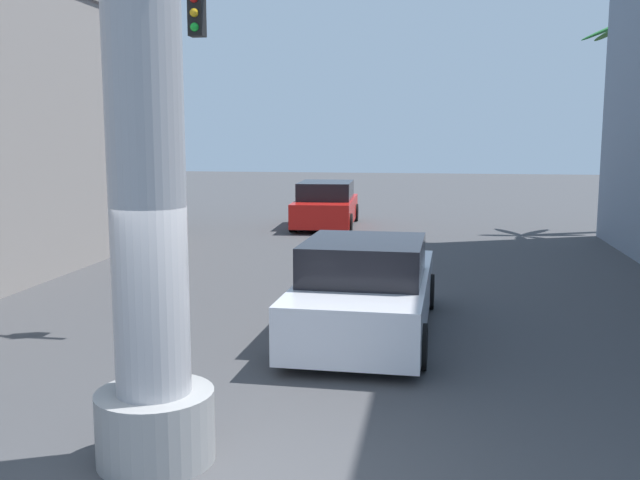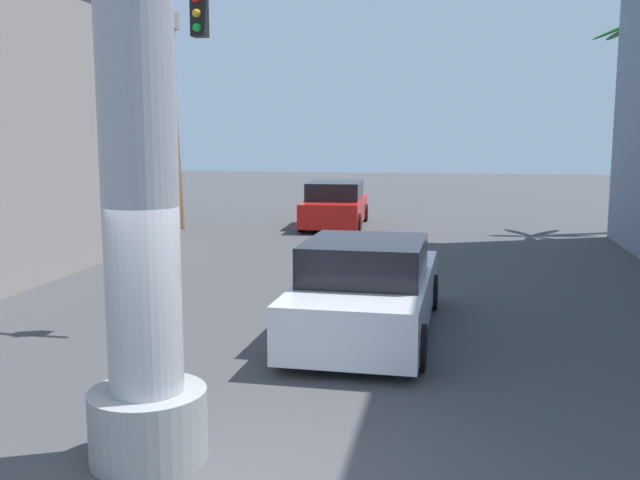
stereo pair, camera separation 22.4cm
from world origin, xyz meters
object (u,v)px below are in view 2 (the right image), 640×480
Objects in this scene: car_lead at (368,290)px; palm_tree_far_left at (169,76)px; traffic_light_mast at (24,82)px; car_far at (335,205)px.

palm_tree_far_left is (-8.13, 11.88, 4.40)m from car_lead.
car_far is at bearing 76.38° from traffic_light_mast.
car_lead and car_far have the same top height.
car_lead is 13.61m from car_far.
traffic_light_mast reaches higher than car_far.
traffic_light_mast is 6.81m from car_lead.
car_lead is (5.93, -0.13, -3.36)m from traffic_light_mast.
palm_tree_far_left is (-2.20, 11.75, 1.05)m from traffic_light_mast.
palm_tree_far_left is (-5.40, -1.45, 4.37)m from car_far.
car_far is at bearing 101.57° from car_lead.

